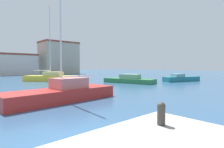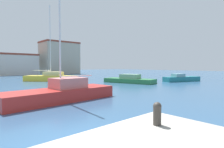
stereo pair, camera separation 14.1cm
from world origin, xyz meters
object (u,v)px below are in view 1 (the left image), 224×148
at_px(sailboat_yellow_far_left, 51,77).
at_px(sailboat_red_distant_east, 63,93).
at_px(motorboat_green_distant_north, 129,80).
at_px(motorboat_teal_far_right, 181,79).
at_px(mooring_bollard, 161,112).

xyz_separation_m(sailboat_yellow_far_left, sailboat_red_distant_east, (-6.54, -17.26, -0.03)).
bearing_deg(sailboat_red_distant_east, motorboat_green_distant_north, 23.64).
xyz_separation_m(motorboat_teal_far_right, motorboat_green_distant_north, (-8.15, 4.15, -0.02)).
xyz_separation_m(sailboat_yellow_far_left, motorboat_green_distant_north, (7.68, -11.03, -0.18)).
height_order(sailboat_yellow_far_left, motorboat_teal_far_right, sailboat_yellow_far_left).
distance_m(sailboat_yellow_far_left, motorboat_green_distant_north, 13.44).
bearing_deg(mooring_bollard, motorboat_green_distant_north, 44.54).
relative_size(motorboat_teal_far_right, motorboat_green_distant_north, 0.83).
height_order(motorboat_teal_far_right, sailboat_red_distant_east, sailboat_red_distant_east).
relative_size(mooring_bollard, motorboat_teal_far_right, 0.09).
bearing_deg(mooring_bollard, sailboat_yellow_far_left, 72.53).
bearing_deg(motorboat_green_distant_north, sailboat_red_distant_east, -156.36).
bearing_deg(sailboat_yellow_far_left, sailboat_red_distant_east, -110.77).
height_order(motorboat_teal_far_right, motorboat_green_distant_north, motorboat_green_distant_north).
distance_m(mooring_bollard, sailboat_yellow_far_left, 28.24).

